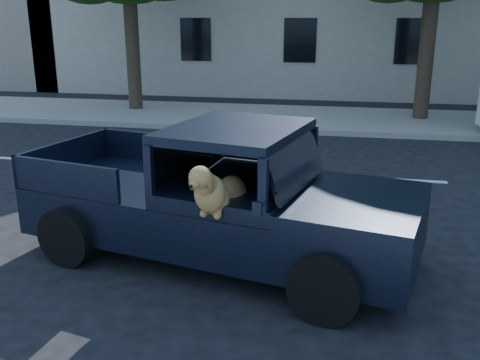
{
  "coord_description": "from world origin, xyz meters",
  "views": [
    {
      "loc": [
        2.8,
        -6.97,
        3.06
      ],
      "look_at": [
        1.62,
        -1.06,
        1.21
      ],
      "focal_mm": 40.0,
      "sensor_mm": 36.0,
      "label": 1
    }
  ],
  "objects": [
    {
      "name": "ground",
      "position": [
        0.0,
        0.0,
        0.0
      ],
      "size": [
        120.0,
        120.0,
        0.0
      ],
      "primitive_type": "plane",
      "color": "black",
      "rests_on": "ground"
    },
    {
      "name": "pickup_truck",
      "position": [
        1.19,
        -0.66,
        0.6
      ],
      "size": [
        5.28,
        3.05,
        1.78
      ],
      "rotation": [
        0.0,
        0.0,
        -0.22
      ],
      "color": "black",
      "rests_on": "ground"
    },
    {
      "name": "lane_stripes",
      "position": [
        2.0,
        3.4,
        0.01
      ],
      "size": [
        21.6,
        0.14,
        0.01
      ],
      "primitive_type": null,
      "color": "silver",
      "rests_on": "ground"
    },
    {
      "name": "far_sidewalk",
      "position": [
        0.0,
        9.2,
        0.07
      ],
      "size": [
        60.0,
        4.0,
        0.15
      ],
      "primitive_type": "cube",
      "color": "gray",
      "rests_on": "ground"
    }
  ]
}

